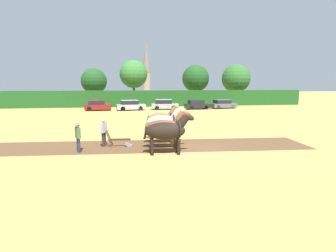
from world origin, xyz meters
TOP-DOWN VIEW (x-y plane):
  - ground_plane at (0.00, 0.00)m, footprint 240.00×240.00m
  - plowed_furrow_strip at (-5.64, 1.77)m, footprint 26.50×5.50m
  - hedgerow at (0.00, 31.85)m, footprint 57.86×1.35m
  - tree_far_left at (-9.88, 37.86)m, footprint 4.90×4.90m
  - tree_left at (-2.34, 36.63)m, footprint 5.31×5.31m
  - tree_center_left at (10.30, 38.18)m, footprint 5.50×5.50m
  - tree_center at (18.67, 37.33)m, footprint 5.84×5.84m
  - church_spire at (2.56, 67.36)m, footprint 2.60×2.60m
  - draft_horse_lead_left at (-1.73, -0.51)m, footprint 2.91×1.17m
  - draft_horse_lead_right at (-1.63, 0.82)m, footprint 2.98×1.16m
  - draft_horse_trail_left at (-1.54, 2.14)m, footprint 2.80×1.15m
  - draft_horse_trail_right at (-1.44, 3.47)m, footprint 2.68×1.10m
  - plow at (-4.29, 1.67)m, footprint 1.63×0.49m
  - farmer_at_plow at (-5.38, 1.85)m, footprint 0.43×0.62m
  - farmer_beside_team at (-0.83, 4.90)m, footprint 0.44×0.51m
  - farmer_onlooker_left at (-6.71, 0.61)m, footprint 0.44×0.62m
  - parked_car_far_left at (-8.13, 25.74)m, footprint 3.82×1.86m
  - parked_car_left at (-3.27, 25.29)m, footprint 4.45×2.32m
  - parked_car_center_left at (2.00, 25.77)m, footprint 4.25×2.02m
  - parked_car_center at (7.14, 25.46)m, footprint 3.91×2.00m
  - parked_car_center_right at (11.69, 26.08)m, footprint 4.47×2.50m

SIDE VIEW (x-z plane):
  - ground_plane at x=0.00m, z-range 0.00..0.00m
  - plowed_furrow_strip at x=-5.64m, z-range 0.00..0.01m
  - plow at x=-4.29m, z-range -0.24..0.88m
  - parked_car_center at x=7.14m, z-range -0.03..1.40m
  - parked_car_center_right at x=11.69m, z-range -0.03..1.41m
  - parked_car_left at x=-3.27m, z-range -0.03..1.51m
  - parked_car_far_left at x=-8.13m, z-range -0.03..1.53m
  - parked_car_center_left at x=2.00m, z-range -0.03..1.55m
  - farmer_beside_team at x=-0.83m, z-range 0.11..1.64m
  - farmer_onlooker_left at x=-6.71m, z-range 0.15..1.89m
  - farmer_at_plow at x=-5.38m, z-range 0.15..1.91m
  - draft_horse_lead_right at x=-1.63m, z-range 0.10..2.48m
  - draft_horse_lead_left at x=-1.73m, z-range 0.15..2.48m
  - draft_horse_trail_left at x=-1.54m, z-range 0.18..2.64m
  - hedgerow at x=0.00m, z-range 0.00..2.83m
  - draft_horse_trail_right at x=-1.44m, z-range 0.18..2.67m
  - tree_far_left at x=-9.88m, z-range 1.01..7.95m
  - tree_center at x=18.67m, z-range 1.07..9.06m
  - tree_center_left at x=10.30m, z-range 1.15..8.99m
  - tree_left at x=-2.34m, z-range 1.56..10.04m
  - church_spire at x=2.56m, z-range 0.39..17.29m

